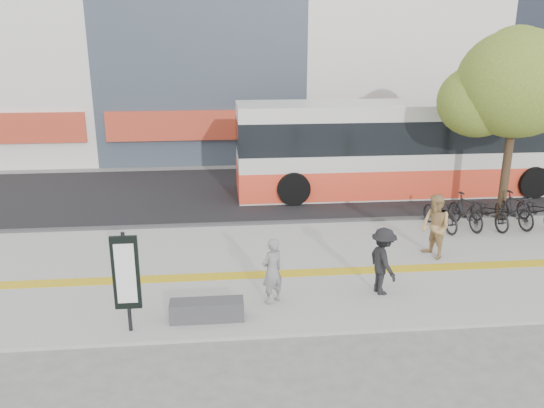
{
  "coord_description": "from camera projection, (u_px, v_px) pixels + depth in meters",
  "views": [
    {
      "loc": [
        -2.22,
        -11.83,
        6.0
      ],
      "look_at": [
        -0.86,
        2.0,
        1.69
      ],
      "focal_mm": 35.61,
      "sensor_mm": 36.0,
      "label": 1
    }
  ],
  "objects": [
    {
      "name": "bench",
      "position": [
        207.0,
        310.0,
        11.75
      ],
      "size": [
        1.6,
        0.45,
        0.45
      ],
      "primitive_type": "cube",
      "color": "#3E3D40",
      "rests_on": "sidewalk"
    },
    {
      "name": "pedestrian_tan",
      "position": [
        435.0,
        227.0,
        14.91
      ],
      "size": [
        0.93,
        1.05,
        1.81
      ],
      "primitive_type": "imported",
      "rotation": [
        0.0,
        0.0,
        -1.25
      ],
      "color": "tan",
      "rests_on": "sidewalk"
    },
    {
      "name": "street_tree",
      "position": [
        514.0,
        86.0,
        17.14
      ],
      "size": [
        4.4,
        3.8,
        6.31
      ],
      "color": "#352518",
      "rests_on": "sidewalk"
    },
    {
      "name": "signboard",
      "position": [
        126.0,
        274.0,
        10.99
      ],
      "size": [
        0.55,
        0.1,
        2.2
      ],
      "color": "black",
      "rests_on": "sidewalk"
    },
    {
      "name": "bus",
      "position": [
        406.0,
        150.0,
        21.27
      ],
      "size": [
        13.32,
        3.16,
        3.55
      ],
      "color": "silver",
      "rests_on": "street"
    },
    {
      "name": "sidewalk",
      "position": [
        305.0,
        266.0,
        14.64
      ],
      "size": [
        40.0,
        7.0,
        0.08
      ],
      "primitive_type": "cube",
      "color": "gray",
      "rests_on": "ground"
    },
    {
      "name": "ground",
      "position": [
        315.0,
        293.0,
        13.22
      ],
      "size": [
        120.0,
        120.0,
        0.0
      ],
      "primitive_type": "plane",
      "color": "#61615C",
      "rests_on": "ground"
    },
    {
      "name": "bicycle_row",
      "position": [
        490.0,
        211.0,
        17.45
      ],
      "size": [
        4.31,
        2.0,
        1.12
      ],
      "color": "black",
      "rests_on": "sidewalk"
    },
    {
      "name": "seated_woman",
      "position": [
        272.0,
        271.0,
        12.36
      ],
      "size": [
        0.69,
        0.64,
        1.58
      ],
      "primitive_type": "imported",
      "rotation": [
        0.0,
        0.0,
        3.74
      ],
      "color": "black",
      "rests_on": "sidewalk"
    },
    {
      "name": "tactile_strip",
      "position": [
        308.0,
        273.0,
        14.15
      ],
      "size": [
        40.0,
        0.45,
        0.01
      ],
      "primitive_type": "cube",
      "color": "gold",
      "rests_on": "sidewalk"
    },
    {
      "name": "curb",
      "position": [
        289.0,
        223.0,
        17.96
      ],
      "size": [
        40.0,
        0.25,
        0.14
      ],
      "primitive_type": "cube",
      "color": "#3E3D40",
      "rests_on": "ground"
    },
    {
      "name": "pedestrian_dark",
      "position": [
        383.0,
        261.0,
        12.82
      ],
      "size": [
        0.79,
        1.15,
        1.65
      ],
      "primitive_type": "imported",
      "rotation": [
        0.0,
        0.0,
        1.75
      ],
      "color": "black",
      "rests_on": "sidewalk"
    },
    {
      "name": "street",
      "position": [
        276.0,
        192.0,
        21.77
      ],
      "size": [
        40.0,
        8.0,
        0.06
      ],
      "primitive_type": "cube",
      "color": "black",
      "rests_on": "ground"
    }
  ]
}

